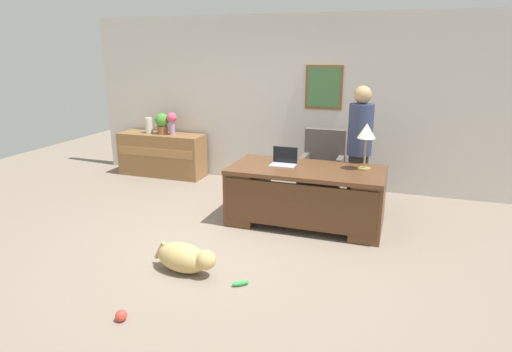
{
  "coord_description": "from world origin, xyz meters",
  "views": [
    {
      "loc": [
        1.79,
        -4.26,
        2.16
      ],
      "look_at": [
        0.22,
        0.3,
        0.75
      ],
      "focal_mm": 30.34,
      "sensor_mm": 36.0,
      "label": 1
    }
  ],
  "objects_px": {
    "dog_toy_ball": "(121,315)",
    "dog_toy_bone": "(174,254)",
    "dog_lying": "(185,258)",
    "desk_lamp": "(366,134)",
    "laptop": "(284,161)",
    "potted_plant": "(162,123)",
    "armchair": "(322,169)",
    "credenza": "(162,155)",
    "dog_toy_plush": "(240,283)",
    "vase_with_flowers": "(172,120)",
    "desk": "(305,194)",
    "person_standing": "(359,150)",
    "vase_empty": "(149,125)"
  },
  "relations": [
    {
      "from": "dog_toy_ball",
      "to": "dog_toy_bone",
      "type": "xyz_separation_m",
      "value": [
        -0.17,
        1.18,
        -0.02
      ]
    },
    {
      "from": "dog_lying",
      "to": "desk_lamp",
      "type": "bearing_deg",
      "value": 49.66
    },
    {
      "from": "laptop",
      "to": "potted_plant",
      "type": "relative_size",
      "value": 0.89
    },
    {
      "from": "armchair",
      "to": "dog_toy_ball",
      "type": "bearing_deg",
      "value": -105.66
    },
    {
      "from": "credenza",
      "to": "potted_plant",
      "type": "xyz_separation_m",
      "value": [
        0.04,
        0.0,
        0.57
      ]
    },
    {
      "from": "credenza",
      "to": "laptop",
      "type": "bearing_deg",
      "value": -27.03
    },
    {
      "from": "desk_lamp",
      "to": "laptop",
      "type": "bearing_deg",
      "value": -173.74
    },
    {
      "from": "credenza",
      "to": "armchair",
      "type": "bearing_deg",
      "value": -7.73
    },
    {
      "from": "credenza",
      "to": "dog_toy_ball",
      "type": "xyz_separation_m",
      "value": [
        1.94,
        -3.94,
        -0.33
      ]
    },
    {
      "from": "desk_lamp",
      "to": "dog_toy_bone",
      "type": "distance_m",
      "value": 2.66
    },
    {
      "from": "dog_toy_plush",
      "to": "laptop",
      "type": "bearing_deg",
      "value": 92.48
    },
    {
      "from": "vase_with_flowers",
      "to": "credenza",
      "type": "bearing_deg",
      "value": -179.64
    },
    {
      "from": "desk",
      "to": "armchair",
      "type": "xyz_separation_m",
      "value": [
        0.02,
        1.01,
        0.07
      ]
    },
    {
      "from": "desk",
      "to": "person_standing",
      "type": "xyz_separation_m",
      "value": [
        0.57,
        0.61,
        0.49
      ]
    },
    {
      "from": "laptop",
      "to": "armchair",
      "type": "bearing_deg",
      "value": 70.17
    },
    {
      "from": "vase_empty",
      "to": "armchair",
      "type": "bearing_deg",
      "value": -7.2
    },
    {
      "from": "dog_lying",
      "to": "dog_toy_plush",
      "type": "xyz_separation_m",
      "value": [
        0.62,
        -0.07,
        -0.13
      ]
    },
    {
      "from": "armchair",
      "to": "dog_toy_bone",
      "type": "relative_size",
      "value": 5.64
    },
    {
      "from": "potted_plant",
      "to": "dog_toy_plush",
      "type": "bearing_deg",
      "value": -49.61
    },
    {
      "from": "vase_with_flowers",
      "to": "dog_toy_plush",
      "type": "distance_m",
      "value": 4.07
    },
    {
      "from": "armchair",
      "to": "vase_with_flowers",
      "type": "xyz_separation_m",
      "value": [
        -2.7,
        0.4,
        0.52
      ]
    },
    {
      "from": "armchair",
      "to": "vase_with_flowers",
      "type": "bearing_deg",
      "value": 171.59
    },
    {
      "from": "potted_plant",
      "to": "dog_toy_plush",
      "type": "relative_size",
      "value": 2.11
    },
    {
      "from": "armchair",
      "to": "dog_toy_plush",
      "type": "bearing_deg",
      "value": -95.44
    },
    {
      "from": "desk",
      "to": "laptop",
      "type": "distance_m",
      "value": 0.51
    },
    {
      "from": "dog_toy_bone",
      "to": "dog_toy_plush",
      "type": "distance_m",
      "value": 0.97
    },
    {
      "from": "laptop",
      "to": "dog_toy_plush",
      "type": "bearing_deg",
      "value": -87.52
    },
    {
      "from": "desk_lamp",
      "to": "vase_with_flowers",
      "type": "xyz_separation_m",
      "value": [
        -3.36,
        1.22,
        -0.19
      ]
    },
    {
      "from": "person_standing",
      "to": "desk_lamp",
      "type": "height_order",
      "value": "person_standing"
    },
    {
      "from": "person_standing",
      "to": "dog_toy_plush",
      "type": "distance_m",
      "value": 2.59
    },
    {
      "from": "dog_lying",
      "to": "dog_toy_bone",
      "type": "distance_m",
      "value": 0.41
    },
    {
      "from": "credenza",
      "to": "person_standing",
      "type": "distance_m",
      "value": 3.61
    },
    {
      "from": "potted_plant",
      "to": "dog_toy_ball",
      "type": "height_order",
      "value": "potted_plant"
    },
    {
      "from": "credenza",
      "to": "dog_toy_plush",
      "type": "relative_size",
      "value": 9.0
    },
    {
      "from": "laptop",
      "to": "credenza",
      "type": "bearing_deg",
      "value": 152.97
    },
    {
      "from": "credenza",
      "to": "desk_lamp",
      "type": "xyz_separation_m",
      "value": [
        3.59,
        -1.22,
        0.81
      ]
    },
    {
      "from": "desk",
      "to": "armchair",
      "type": "relative_size",
      "value": 1.85
    },
    {
      "from": "armchair",
      "to": "dog_toy_ball",
      "type": "distance_m",
      "value": 3.7
    },
    {
      "from": "person_standing",
      "to": "dog_lying",
      "type": "relative_size",
      "value": 2.33
    },
    {
      "from": "vase_empty",
      "to": "potted_plant",
      "type": "height_order",
      "value": "potted_plant"
    },
    {
      "from": "dog_lying",
      "to": "armchair",
      "type": "bearing_deg",
      "value": 71.54
    },
    {
      "from": "dog_toy_plush",
      "to": "potted_plant",
      "type": "bearing_deg",
      "value": 130.39
    },
    {
      "from": "desk_lamp",
      "to": "potted_plant",
      "type": "height_order",
      "value": "desk_lamp"
    },
    {
      "from": "desk",
      "to": "vase_with_flowers",
      "type": "bearing_deg",
      "value": 152.33
    },
    {
      "from": "armchair",
      "to": "vase_empty",
      "type": "xyz_separation_m",
      "value": [
        -3.16,
        0.4,
        0.41
      ]
    },
    {
      "from": "dog_lying",
      "to": "vase_with_flowers",
      "type": "xyz_separation_m",
      "value": [
        -1.82,
        3.03,
        0.84
      ]
    },
    {
      "from": "armchair",
      "to": "vase_with_flowers",
      "type": "distance_m",
      "value": 2.78
    },
    {
      "from": "dog_toy_bone",
      "to": "vase_empty",
      "type": "bearing_deg",
      "value": 125.88
    },
    {
      "from": "vase_empty",
      "to": "potted_plant",
      "type": "xyz_separation_m",
      "value": [
        0.27,
        0.0,
        0.06
      ]
    },
    {
      "from": "laptop",
      "to": "dog_toy_bone",
      "type": "distance_m",
      "value": 1.83
    }
  ]
}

